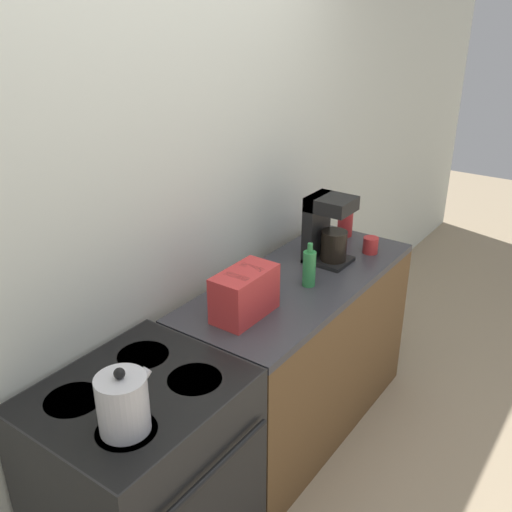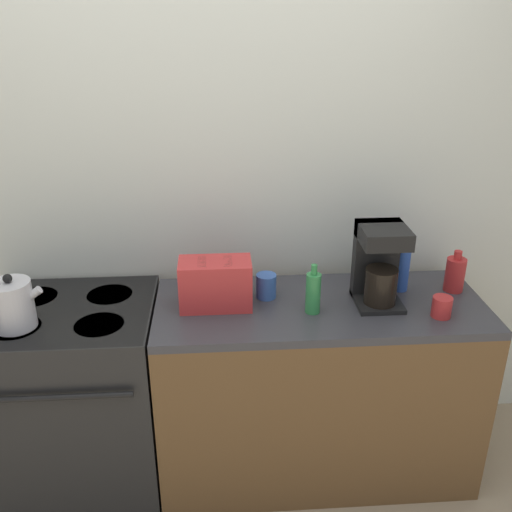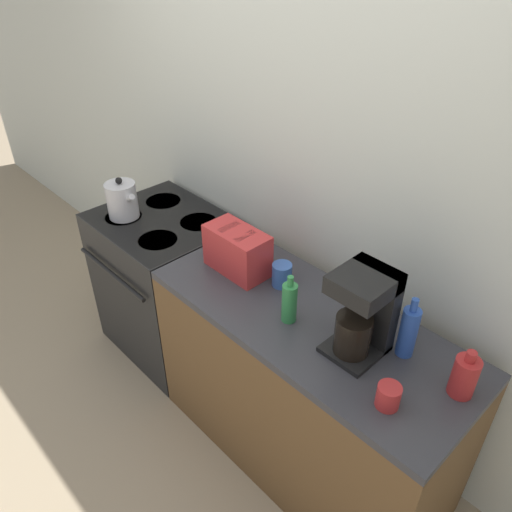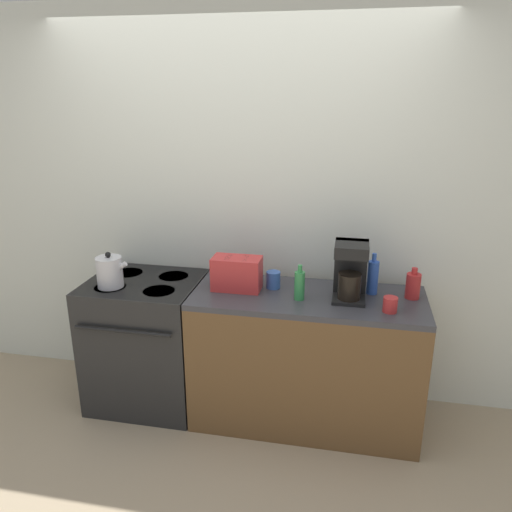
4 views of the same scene
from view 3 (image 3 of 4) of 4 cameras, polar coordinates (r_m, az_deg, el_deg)
ground_plane at (r=2.83m, az=-7.35°, el=-18.17°), size 12.00×12.00×0.00m
wall_back at (r=2.37m, az=3.61°, el=11.05°), size 8.00×0.05×2.60m
stove at (r=2.98m, az=-9.98°, el=-2.96°), size 0.73×0.66×0.88m
counter_block at (r=2.37m, az=5.37°, el=-14.98°), size 1.42×0.58×0.88m
kettle at (r=2.77m, az=-15.05°, el=6.19°), size 0.20×0.16×0.23m
toaster at (r=2.25m, az=-2.16°, el=0.62°), size 0.30×0.16×0.21m
coffee_maker at (r=1.84m, az=12.21°, el=-6.13°), size 0.19×0.22×0.35m
bottle_blue at (r=1.91m, az=17.01°, el=-8.23°), size 0.07×0.07×0.26m
bottle_green at (r=1.98m, az=3.84°, el=-5.28°), size 0.06×0.06×0.22m
bottle_red at (r=1.85m, az=22.72°, el=-12.55°), size 0.09×0.09×0.19m
cup_blue at (r=2.19m, az=2.98°, el=-2.15°), size 0.09×0.09×0.11m
cup_red at (r=1.76m, az=14.88°, el=-15.22°), size 0.08×0.08×0.09m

